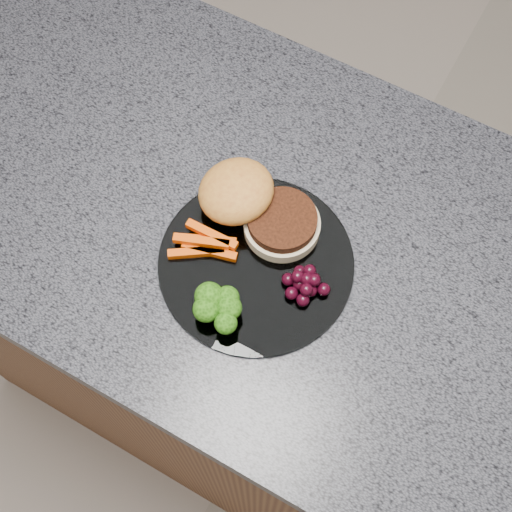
{
  "coord_description": "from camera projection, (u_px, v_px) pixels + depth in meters",
  "views": [
    {
      "loc": [
        0.17,
        -0.39,
        1.77
      ],
      "look_at": [
        -0.01,
        -0.06,
        0.93
      ],
      "focal_mm": 50.0,
      "sensor_mm": 36.0,
      "label": 1
    }
  ],
  "objects": [
    {
      "name": "plate",
      "position": [
        256.0,
        263.0,
        0.94
      ],
      "size": [
        0.26,
        0.26,
        0.01
      ],
      "primitive_type": "cylinder",
      "color": "white",
      "rests_on": "countertop"
    },
    {
      "name": "countertop",
      "position": [
        284.0,
        241.0,
        0.98
      ],
      "size": [
        1.2,
        0.6,
        0.04
      ],
      "primitive_type": "cube",
      "color": "#44454E",
      "rests_on": "island_cabinet"
    },
    {
      "name": "broccoli",
      "position": [
        218.0,
        305.0,
        0.89
      ],
      "size": [
        0.07,
        0.06,
        0.04
      ],
      "rotation": [
        0.0,
        0.0,
        -0.23
      ],
      "color": "olive",
      "rests_on": "plate"
    },
    {
      "name": "grape_bunch",
      "position": [
        305.0,
        283.0,
        0.91
      ],
      "size": [
        0.06,
        0.05,
        0.03
      ],
      "rotation": [
        0.0,
        0.0,
        -0.27
      ],
      "color": "black",
      "rests_on": "plate"
    },
    {
      "name": "carrot_sticks",
      "position": [
        205.0,
        244.0,
        0.94
      ],
      "size": [
        0.09,
        0.07,
        0.02
      ],
      "rotation": [
        0.0,
        0.0,
        0.11
      ],
      "color": "#D44503",
      "rests_on": "plate"
    },
    {
      "name": "burger",
      "position": [
        252.0,
        204.0,
        0.95
      ],
      "size": [
        0.19,
        0.12,
        0.06
      ],
      "rotation": [
        0.0,
        0.0,
        0.12
      ],
      "color": "#C6B18B",
      "rests_on": "plate"
    },
    {
      "name": "island_cabinet",
      "position": [
        276.0,
        340.0,
        1.39
      ],
      "size": [
        1.2,
        0.6,
        0.86
      ],
      "primitive_type": "cube",
      "color": "brown",
      "rests_on": "ground"
    }
  ]
}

